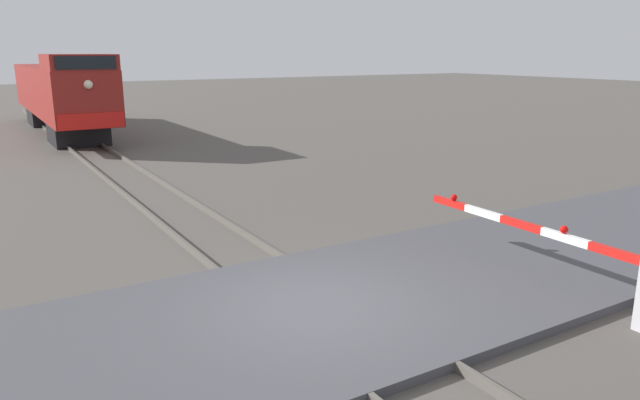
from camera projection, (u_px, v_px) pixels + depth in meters
ground_plane at (316, 315)px, 9.64m from camera, size 160.00×160.00×0.00m
rail_track_left at (277, 321)px, 9.26m from camera, size 0.08×80.00×0.15m
rail_track_right at (353, 301)px, 9.98m from camera, size 0.08×80.00×0.15m
road_surface at (316, 311)px, 9.62m from camera, size 36.00×4.96×0.15m
locomotive at (61, 93)px, 30.45m from camera, size 2.75×16.25×4.06m
crossing_gate at (615, 270)px, 9.44m from camera, size 0.36×5.45×1.27m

